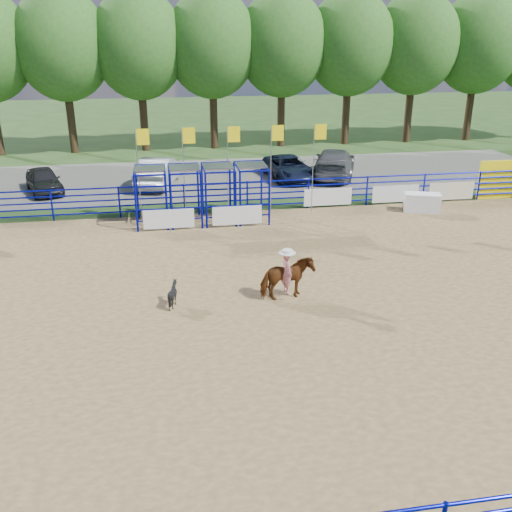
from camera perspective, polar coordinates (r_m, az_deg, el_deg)
name	(u,v)px	position (r m, az deg, el deg)	size (l,w,h in m)	color
ground	(294,302)	(18.53, 3.87, -4.66)	(120.00, 120.00, 0.00)	#315020
arena_dirt	(294,302)	(18.52, 3.87, -4.63)	(30.00, 20.00, 0.02)	#967B4B
gravel_strip	(230,177)	(34.35, -2.67, 7.91)	(40.00, 10.00, 0.01)	slate
announcer_table	(422,203)	(28.60, 16.25, 5.15)	(1.67, 0.78, 0.89)	white
horse_and_rider	(287,275)	(18.36, 3.11, -1.91)	(1.81, 1.07, 2.42)	#613313
calf	(173,294)	(18.28, -8.31, -3.79)	(0.64, 0.71, 0.79)	black
car_a	(44,180)	(32.85, -20.46, 7.12)	(1.56, 3.87, 1.32)	black
car_b	(159,171)	(32.71, -9.72, 8.37)	(1.69, 4.83, 1.59)	#93969B
car_c	(289,168)	(33.77, 3.29, 8.81)	(2.17, 4.72, 1.31)	#151C34
car_d	(334,163)	(34.58, 7.84, 9.23)	(2.28, 5.61, 1.63)	#58585A
perimeter_fence	(295,281)	(18.20, 3.93, -2.55)	(30.10, 20.10, 1.50)	#060B90
chute_assembly	(210,194)	(25.99, -4.66, 6.15)	(19.32, 2.41, 4.20)	#060B90
treeline	(212,39)	(42.30, -4.47, 20.80)	(56.40, 6.40, 11.24)	#3F2B19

